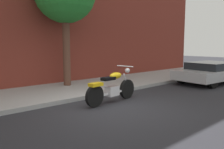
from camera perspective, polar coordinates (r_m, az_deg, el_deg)
The scene contains 4 objects.
ground_plane at distance 7.22m, azimuth 0.06°, elevation -8.00°, with size 60.00×60.00×0.00m, color #28282D.
sidewalk at distance 9.55m, azimuth -12.00°, elevation -3.92°, with size 22.92×3.16×0.14m, color #9F9F9F.
motorcycle at distance 7.75m, azimuth -0.04°, elevation -3.30°, with size 2.25×0.70×1.17m.
parked_car_silver at distance 12.66m, azimuth 22.97°, elevation 0.63°, with size 4.33×2.24×1.03m.
Camera 1 is at (-4.68, -5.15, 1.92)m, focal length 37.93 mm.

